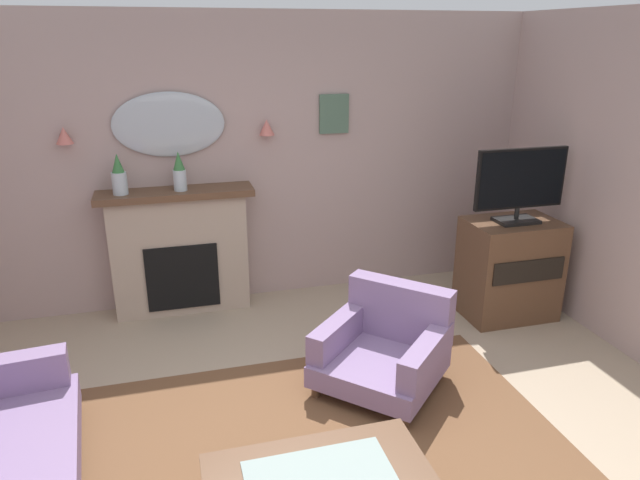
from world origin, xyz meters
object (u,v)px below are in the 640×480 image
object	(u,v)px
fireplace	(180,253)
armchair_in_corner	(386,345)
wall_sconce_right	(267,127)
tv_flatscreen	(520,184)
mantel_vase_left	(179,172)
wall_sconce_left	(64,135)
wall_mirror	(169,125)
tv_cabinet	(509,269)
framed_picture	(334,114)
mantel_vase_right	(119,176)

from	to	relation	value
fireplace	armchair_in_corner	bearing A→B (deg)	-49.87
wall_sconce_right	tv_flatscreen	xyz separation A→B (m)	(2.01, -0.99, -0.41)
mantel_vase_left	armchair_in_corner	distance (m)	2.31
wall_sconce_left	wall_mirror	bearing A→B (deg)	3.37
mantel_vase_left	wall_sconce_left	bearing A→B (deg)	172.41
armchair_in_corner	tv_cabinet	bearing A→B (deg)	26.90
mantel_vase_left	wall_sconce_right	bearing A→B (deg)	8.53
fireplace	wall_mirror	xyz separation A→B (m)	(-0.00, 0.14, 1.14)
wall_sconce_left	framed_picture	distance (m)	2.35
wall_sconce_left	wall_sconce_right	world-z (taller)	same
wall_sconce_left	tv_flatscreen	world-z (taller)	wall_sconce_left
mantel_vase_left	tv_cabinet	bearing A→B (deg)	-16.88
wall_sconce_right	fireplace	bearing A→B (deg)	-173.84
wall_mirror	wall_sconce_left	size ratio (longest dim) A/B	6.86
wall_sconce_left	tv_flatscreen	size ratio (longest dim) A/B	0.17
mantel_vase_left	armchair_in_corner	bearing A→B (deg)	-50.42
fireplace	tv_flatscreen	size ratio (longest dim) A/B	1.62
fireplace	wall_mirror	bearing A→B (deg)	90.00
wall_mirror	wall_sconce_right	distance (m)	0.85
framed_picture	tv_cabinet	xyz separation A→B (m)	(1.36, -1.03, -1.30)
fireplace	mantel_vase_left	distance (m)	0.75
wall_mirror	tv_cabinet	xyz separation A→B (m)	(2.86, -1.02, -1.26)
mantel_vase_left	wall_sconce_right	xyz separation A→B (m)	(0.80, 0.12, 0.34)
armchair_in_corner	wall_sconce_left	bearing A→B (deg)	142.26
fireplace	tv_cabinet	xyz separation A→B (m)	(2.86, -0.88, -0.12)
fireplace	tv_cabinet	distance (m)	2.99
wall_sconce_left	tv_cabinet	bearing A→B (deg)	-14.69
fireplace	wall_sconce_left	world-z (taller)	wall_sconce_left
mantel_vase_right	tv_flatscreen	world-z (taller)	tv_flatscreen
mantel_vase_right	armchair_in_corner	xyz separation A→B (m)	(1.82, -1.60, -1.01)
tv_cabinet	tv_flatscreen	size ratio (longest dim) A/B	1.07
mantel_vase_right	mantel_vase_left	distance (m)	0.50
fireplace	mantel_vase_right	distance (m)	0.87
wall_sconce_right	tv_cabinet	bearing A→B (deg)	-25.84
mantel_vase_left	tv_cabinet	distance (m)	3.06
wall_sconce_left	tv_cabinet	size ratio (longest dim) A/B	0.16
wall_sconce_left	framed_picture	bearing A→B (deg)	1.46
wall_sconce_right	tv_cabinet	world-z (taller)	wall_sconce_right
wall_sconce_right	framed_picture	bearing A→B (deg)	5.27
wall_mirror	wall_sconce_left	xyz separation A→B (m)	(-0.85, -0.05, -0.05)
fireplace	wall_sconce_left	distance (m)	1.38
wall_sconce_left	tv_flatscreen	xyz separation A→B (m)	(3.71, -0.99, -0.41)
framed_picture	tv_flatscreen	xyz separation A→B (m)	(1.36, -1.05, -0.50)
framed_picture	wall_sconce_right	bearing A→B (deg)	-174.73
mantel_vase_left	wall_sconce_right	size ratio (longest dim) A/B	2.45
tv_cabinet	armchair_in_corner	bearing A→B (deg)	-153.10
mantel_vase_right	framed_picture	distance (m)	2.01
wall_mirror	wall_sconce_left	bearing A→B (deg)	-176.63
mantel_vase_right	wall_sconce_left	distance (m)	0.54
mantel_vase_left	wall_sconce_left	world-z (taller)	wall_sconce_left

